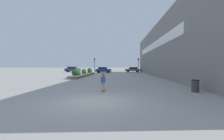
# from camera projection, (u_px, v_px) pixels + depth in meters

# --- Properties ---
(ground_plane) EXTENTS (300.00, 300.00, 0.00)m
(ground_plane) POSITION_uv_depth(u_px,v_px,m) (94.00, 101.00, 7.63)
(ground_plane) COLOR #A3A099
(building_wall_right) EXTENTS (0.67, 42.07, 8.92)m
(building_wall_right) POSITION_uv_depth(u_px,v_px,m) (158.00, 50.00, 25.28)
(building_wall_right) COLOR gray
(building_wall_right) RESTS_ON ground_plane
(planter_box) EXTENTS (1.38, 13.82, 1.40)m
(planter_box) POSITION_uv_depth(u_px,v_px,m) (83.00, 74.00, 26.35)
(planter_box) COLOR #605B54
(planter_box) RESTS_ON ground_plane
(skateboard) EXTENTS (0.27, 0.80, 0.09)m
(skateboard) POSITION_uv_depth(u_px,v_px,m) (103.00, 90.00, 10.69)
(skateboard) COLOR olive
(skateboard) RESTS_ON ground_plane
(skateboarder) EXTENTS (1.08, 0.20, 1.15)m
(skateboarder) POSITION_uv_depth(u_px,v_px,m) (103.00, 80.00, 10.67)
(skateboarder) COLOR tan
(skateboarder) RESTS_ON skateboard
(trash_bin) EXTENTS (0.51, 0.51, 0.85)m
(trash_bin) POSITION_uv_depth(u_px,v_px,m) (195.00, 86.00, 10.35)
(trash_bin) COLOR #38383D
(trash_bin) RESTS_ON ground_plane
(car_leftmost) EXTENTS (4.06, 2.02, 1.50)m
(car_leftmost) POSITION_uv_depth(u_px,v_px,m) (103.00, 70.00, 39.29)
(car_leftmost) COLOR navy
(car_leftmost) RESTS_ON ground_plane
(car_center_left) EXTENTS (4.37, 1.89, 1.45)m
(car_center_left) POSITION_uv_depth(u_px,v_px,m) (133.00, 69.00, 43.52)
(car_center_left) COLOR slate
(car_center_left) RESTS_ON ground_plane
(car_center_right) EXTENTS (3.86, 1.88, 1.48)m
(car_center_right) POSITION_uv_depth(u_px,v_px,m) (168.00, 70.00, 39.51)
(car_center_right) COLOR slate
(car_center_right) RESTS_ON ground_plane
(car_rightmost) EXTENTS (4.42, 1.93, 1.58)m
(car_rightmost) POSITION_uv_depth(u_px,v_px,m) (73.00, 69.00, 44.57)
(car_rightmost) COLOR navy
(car_rightmost) RESTS_ON ground_plane
(traffic_light_left) EXTENTS (0.28, 0.30, 3.68)m
(traffic_light_left) POSITION_uv_depth(u_px,v_px,m) (95.00, 63.00, 36.67)
(traffic_light_left) COLOR black
(traffic_light_left) RESTS_ON ground_plane
(traffic_light_right) EXTENTS (0.28, 0.30, 3.63)m
(traffic_light_right) POSITION_uv_depth(u_px,v_px,m) (138.00, 63.00, 35.73)
(traffic_light_right) COLOR black
(traffic_light_right) RESTS_ON ground_plane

